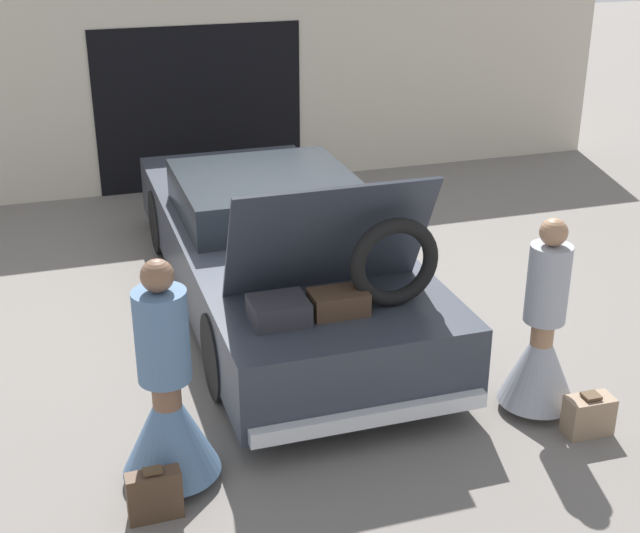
% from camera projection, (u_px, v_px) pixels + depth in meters
% --- Properties ---
extents(ground_plane, '(40.00, 40.00, 0.00)m').
position_uv_depth(ground_plane, '(276.00, 300.00, 9.06)').
color(ground_plane, slate).
extents(garage_wall_back, '(12.00, 0.14, 2.80)m').
position_uv_depth(garage_wall_back, '(198.00, 86.00, 11.95)').
color(garage_wall_back, beige).
rests_on(garage_wall_back, ground_plane).
extents(car, '(1.99, 5.46, 1.84)m').
position_uv_depth(car, '(275.00, 247.00, 8.83)').
color(car, '#2D333D').
rests_on(car, ground_plane).
extents(person_left, '(0.70, 0.70, 1.70)m').
position_uv_depth(person_left, '(168.00, 407.00, 6.12)').
color(person_left, brown).
rests_on(person_left, ground_plane).
extents(person_right, '(0.62, 0.62, 1.63)m').
position_uv_depth(person_right, '(541.00, 344.00, 6.98)').
color(person_right, '#997051').
rests_on(person_right, ground_plane).
extents(suitcase_beside_left_person, '(0.37, 0.14, 0.39)m').
position_uv_depth(suitcase_beside_left_person, '(155.00, 495.00, 5.90)').
color(suitcase_beside_left_person, '#473323').
rests_on(suitcase_beside_left_person, ground_plane).
extents(suitcase_beside_right_person, '(0.37, 0.21, 0.34)m').
position_uv_depth(suitcase_beside_right_person, '(588.00, 415.00, 6.82)').
color(suitcase_beside_right_person, '#8C7259').
rests_on(suitcase_beside_right_person, ground_plane).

